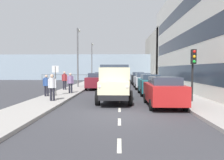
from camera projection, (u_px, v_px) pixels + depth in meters
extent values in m
plane|color=#38383D|center=(120.00, 92.00, 18.80)|extent=(80.00, 80.00, 0.00)
cube|color=#9E9993|center=(171.00, 92.00, 18.62)|extent=(2.42, 35.89, 0.15)
cube|color=#9E9993|center=(70.00, 91.00, 18.98)|extent=(2.42, 35.89, 0.15)
cube|color=silver|center=(119.00, 145.00, 5.75)|extent=(0.12, 1.10, 0.01)
cube|color=silver|center=(119.00, 122.00, 8.30)|extent=(0.12, 1.10, 0.01)
cube|color=silver|center=(120.00, 110.00, 10.74)|extent=(0.12, 1.10, 0.01)
cube|color=silver|center=(120.00, 102.00, 13.40)|extent=(0.12, 1.10, 0.01)
cube|color=silver|center=(120.00, 96.00, 16.35)|extent=(0.12, 1.10, 0.01)
cube|color=silver|center=(120.00, 93.00, 18.55)|extent=(0.12, 1.10, 0.01)
cube|color=silver|center=(120.00, 90.00, 21.14)|extent=(0.12, 1.10, 0.01)
cube|color=silver|center=(120.00, 87.00, 23.99)|extent=(0.12, 1.10, 0.01)
cube|color=silver|center=(120.00, 85.00, 26.49)|extent=(0.12, 1.10, 0.01)
cube|color=silver|center=(120.00, 84.00, 29.01)|extent=(0.12, 1.10, 0.01)
cube|color=silver|center=(120.00, 83.00, 32.00)|extent=(0.12, 1.10, 0.01)
cube|color=silver|center=(222.00, 34.00, 18.84)|extent=(7.29, 27.65, 10.81)
cube|color=#2D3847|center=(182.00, 73.00, 19.17)|extent=(0.08, 23.50, 1.40)
cube|color=#2D3847|center=(183.00, 41.00, 19.01)|extent=(0.08, 23.50, 1.40)
cube|color=#2D3847|center=(184.00, 8.00, 18.84)|extent=(0.08, 23.50, 1.40)
cube|color=beige|center=(169.00, 57.00, 38.97)|extent=(7.29, 15.55, 8.74)
cube|color=#8C9EAD|center=(120.00, 67.00, 39.57)|extent=(80.00, 0.80, 5.00)
cylinder|color=#4C5156|center=(200.00, 78.00, 35.55)|extent=(0.08, 0.08, 1.20)
cylinder|color=#4C5156|center=(188.00, 78.00, 35.62)|extent=(0.08, 0.08, 1.20)
cylinder|color=#4C5156|center=(177.00, 78.00, 35.70)|extent=(0.08, 0.08, 1.20)
cylinder|color=#4C5156|center=(165.00, 78.00, 35.77)|extent=(0.08, 0.08, 1.20)
cylinder|color=#4C5156|center=(154.00, 78.00, 35.85)|extent=(0.08, 0.08, 1.20)
cylinder|color=#4C5156|center=(142.00, 78.00, 35.93)|extent=(0.08, 0.08, 1.20)
cylinder|color=#4C5156|center=(131.00, 78.00, 36.00)|extent=(0.08, 0.08, 1.20)
cylinder|color=#4C5156|center=(120.00, 78.00, 36.08)|extent=(0.08, 0.08, 1.20)
cylinder|color=#4C5156|center=(108.00, 78.00, 36.16)|extent=(0.08, 0.08, 1.20)
cylinder|color=#4C5156|center=(97.00, 78.00, 36.23)|extent=(0.08, 0.08, 1.20)
cylinder|color=#4C5156|center=(86.00, 78.00, 36.31)|extent=(0.08, 0.08, 1.20)
cylinder|color=#4C5156|center=(75.00, 78.00, 36.39)|extent=(0.08, 0.08, 1.20)
cylinder|color=#4C5156|center=(64.00, 78.00, 36.46)|extent=(0.08, 0.08, 1.20)
cylinder|color=#4C5156|center=(53.00, 78.00, 36.54)|extent=(0.08, 0.08, 1.20)
cylinder|color=#4C5156|center=(42.00, 78.00, 36.62)|extent=(0.08, 0.08, 1.20)
cube|color=#4C5156|center=(120.00, 75.00, 36.05)|extent=(28.00, 0.08, 0.08)
cube|color=black|center=(115.00, 92.00, 13.66)|extent=(1.64, 5.60, 0.30)
cube|color=beige|center=(114.00, 87.00, 11.79)|extent=(1.72, 1.90, 0.70)
cube|color=silver|center=(113.00, 89.00, 10.90)|extent=(1.16, 0.08, 0.56)
sphere|color=white|center=(127.00, 87.00, 10.87)|extent=(0.20, 0.20, 0.20)
sphere|color=white|center=(100.00, 87.00, 10.92)|extent=(0.20, 0.20, 0.20)
cube|color=beige|center=(115.00, 76.00, 13.27)|extent=(1.93, 1.34, 1.15)
cube|color=#2D3847|center=(115.00, 69.00, 13.24)|extent=(1.78, 1.23, 0.56)
cube|color=#2D2319|center=(115.00, 87.00, 14.99)|extent=(2.10, 2.80, 0.16)
cube|color=black|center=(129.00, 83.00, 14.94)|extent=(0.08, 2.80, 0.56)
cube|color=black|center=(101.00, 83.00, 15.01)|extent=(0.08, 2.80, 0.56)
cylinder|color=black|center=(130.00, 98.00, 11.96)|extent=(0.24, 0.90, 0.90)
cylinder|color=black|center=(98.00, 98.00, 12.03)|extent=(0.24, 0.90, 0.90)
cylinder|color=black|center=(128.00, 92.00, 15.17)|extent=(0.24, 0.90, 0.90)
cylinder|color=black|center=(102.00, 92.00, 15.25)|extent=(0.24, 0.90, 0.90)
cube|color=#B21E1E|center=(163.00, 93.00, 11.64)|extent=(1.83, 3.89, 1.00)
cube|color=#2D3847|center=(164.00, 81.00, 11.40)|extent=(1.50, 2.14, 0.42)
cylinder|color=black|center=(145.00, 98.00, 12.90)|extent=(0.18, 0.60, 0.60)
cylinder|color=black|center=(173.00, 98.00, 12.84)|extent=(0.18, 0.60, 0.60)
cylinder|color=black|center=(151.00, 105.00, 10.50)|extent=(0.18, 0.60, 0.60)
cylinder|color=black|center=(185.00, 105.00, 10.43)|extent=(0.18, 0.60, 0.60)
cube|color=#1E6670|center=(150.00, 85.00, 16.99)|extent=(1.67, 3.81, 1.00)
cube|color=#2D3847|center=(150.00, 77.00, 16.75)|extent=(1.37, 2.10, 0.42)
cylinder|color=black|center=(139.00, 90.00, 18.23)|extent=(0.18, 0.60, 0.60)
cylinder|color=black|center=(157.00, 90.00, 18.17)|extent=(0.18, 0.60, 0.60)
cylinder|color=black|center=(142.00, 93.00, 15.87)|extent=(0.18, 0.60, 0.60)
cylinder|color=black|center=(162.00, 93.00, 15.81)|extent=(0.18, 0.60, 0.60)
cube|color=#B7BABF|center=(142.00, 81.00, 22.34)|extent=(1.71, 4.28, 1.00)
cube|color=#2D3847|center=(143.00, 75.00, 22.11)|extent=(1.41, 2.36, 0.42)
cylinder|color=black|center=(134.00, 85.00, 23.73)|extent=(0.18, 0.60, 0.60)
cylinder|color=black|center=(148.00, 85.00, 23.66)|extent=(0.18, 0.60, 0.60)
cylinder|color=black|center=(136.00, 87.00, 21.08)|extent=(0.18, 0.60, 0.60)
cylinder|color=black|center=(152.00, 87.00, 21.01)|extent=(0.18, 0.60, 0.60)
cube|color=black|center=(138.00, 79.00, 28.23)|extent=(1.74, 4.04, 1.00)
cube|color=#2D3847|center=(138.00, 74.00, 27.99)|extent=(1.42, 2.22, 0.42)
cylinder|color=black|center=(131.00, 82.00, 29.54)|extent=(0.18, 0.60, 0.60)
cylinder|color=black|center=(143.00, 82.00, 29.47)|extent=(0.18, 0.60, 0.60)
cylinder|color=black|center=(132.00, 83.00, 27.03)|extent=(0.18, 0.60, 0.60)
cylinder|color=black|center=(145.00, 83.00, 26.97)|extent=(0.18, 0.60, 0.60)
cube|color=maroon|center=(96.00, 82.00, 21.70)|extent=(1.81, 4.26, 1.00)
cube|color=#2D3847|center=(96.00, 75.00, 21.86)|extent=(1.48, 2.34, 0.42)
cylinder|color=black|center=(103.00, 87.00, 20.38)|extent=(0.18, 0.60, 0.60)
cylinder|color=black|center=(86.00, 87.00, 20.44)|extent=(0.18, 0.60, 0.60)
cylinder|color=black|center=(105.00, 85.00, 23.01)|extent=(0.18, 0.60, 0.60)
cylinder|color=black|center=(90.00, 85.00, 23.08)|extent=(0.18, 0.60, 0.60)
cube|color=slate|center=(101.00, 79.00, 27.22)|extent=(1.78, 4.36, 1.00)
cube|color=#2D3847|center=(101.00, 74.00, 27.38)|extent=(1.46, 2.40, 0.42)
cylinder|color=black|center=(107.00, 84.00, 25.86)|extent=(0.18, 0.60, 0.60)
cylinder|color=black|center=(93.00, 84.00, 25.93)|extent=(0.18, 0.60, 0.60)
cylinder|color=black|center=(108.00, 82.00, 28.56)|extent=(0.18, 0.60, 0.60)
cylinder|color=black|center=(96.00, 82.00, 28.63)|extent=(0.18, 0.60, 0.60)
cube|color=white|center=(105.00, 77.00, 33.70)|extent=(1.86, 3.95, 1.00)
cube|color=#2D3847|center=(105.00, 73.00, 33.86)|extent=(1.53, 2.17, 0.42)
cylinder|color=black|center=(110.00, 81.00, 32.47)|extent=(0.18, 0.60, 0.60)
cylinder|color=black|center=(99.00, 81.00, 32.54)|extent=(0.18, 0.60, 0.60)
cylinder|color=black|center=(110.00, 80.00, 34.92)|extent=(0.18, 0.60, 0.60)
cylinder|color=black|center=(100.00, 80.00, 34.99)|extent=(0.18, 0.60, 0.60)
cylinder|color=black|center=(54.00, 94.00, 12.83)|extent=(0.14, 0.14, 0.81)
cylinder|color=black|center=(51.00, 94.00, 12.84)|extent=(0.14, 0.14, 0.81)
cylinder|color=silver|center=(52.00, 83.00, 12.80)|extent=(0.34, 0.34, 0.64)
cylinder|color=silver|center=(56.00, 83.00, 12.79)|extent=(0.09, 0.09, 0.59)
cylinder|color=silver|center=(49.00, 83.00, 12.81)|extent=(0.09, 0.09, 0.59)
sphere|color=tan|center=(52.00, 76.00, 12.77)|extent=(0.22, 0.22, 0.22)
cylinder|color=black|center=(48.00, 91.00, 15.00)|extent=(0.14, 0.14, 0.76)
cylinder|color=black|center=(45.00, 91.00, 15.00)|extent=(0.14, 0.14, 0.76)
cylinder|color=#2D4C8C|center=(46.00, 82.00, 14.96)|extent=(0.34, 0.34, 0.60)
cylinder|color=#2D4C8C|center=(49.00, 82.00, 14.96)|extent=(0.09, 0.09, 0.55)
cylinder|color=#2D4C8C|center=(43.00, 82.00, 14.97)|extent=(0.09, 0.09, 0.55)
sphere|color=tan|center=(46.00, 76.00, 14.94)|extent=(0.21, 0.21, 0.21)
cylinder|color=black|center=(72.00, 88.00, 16.88)|extent=(0.14, 0.14, 0.81)
cylinder|color=black|center=(69.00, 88.00, 16.89)|extent=(0.14, 0.14, 0.81)
cylinder|color=gray|center=(70.00, 80.00, 16.84)|extent=(0.34, 0.34, 0.64)
cylinder|color=gray|center=(73.00, 80.00, 16.84)|extent=(0.09, 0.09, 0.59)
cylinder|color=gray|center=(68.00, 80.00, 16.85)|extent=(0.09, 0.09, 0.59)
sphere|color=tan|center=(70.00, 74.00, 16.82)|extent=(0.22, 0.22, 0.22)
cylinder|color=black|center=(65.00, 85.00, 19.77)|extent=(0.14, 0.14, 0.86)
cylinder|color=black|center=(64.00, 85.00, 19.78)|extent=(0.14, 0.14, 0.86)
cylinder|color=maroon|center=(64.00, 77.00, 19.73)|extent=(0.34, 0.34, 0.68)
cylinder|color=maroon|center=(67.00, 78.00, 19.73)|extent=(0.09, 0.09, 0.62)
cylinder|color=maroon|center=(62.00, 78.00, 19.74)|extent=(0.09, 0.09, 0.62)
sphere|color=tan|center=(64.00, 73.00, 19.71)|extent=(0.23, 0.23, 0.23)
cylinder|color=black|center=(192.00, 76.00, 12.55)|extent=(0.12, 0.12, 3.20)
cube|color=black|center=(194.00, 57.00, 12.35)|extent=(0.28, 0.24, 0.90)
sphere|color=red|center=(194.00, 52.00, 12.21)|extent=(0.18, 0.18, 0.18)
sphere|color=orange|center=(194.00, 57.00, 12.23)|extent=(0.18, 0.18, 0.18)
sphere|color=green|center=(194.00, 62.00, 12.25)|extent=(0.18, 0.18, 0.18)
cylinder|color=#59595B|center=(78.00, 58.00, 22.66)|extent=(0.16, 0.16, 6.55)
cylinder|color=#59595B|center=(78.00, 30.00, 22.94)|extent=(0.10, 0.90, 0.10)
sphere|color=silver|center=(79.00, 31.00, 23.39)|extent=(0.32, 0.32, 0.32)
cylinder|color=#59595B|center=(92.00, 62.00, 33.17)|extent=(0.16, 0.16, 6.25)
cylinder|color=#59595B|center=(92.00, 44.00, 33.46)|extent=(0.10, 0.90, 0.10)
sphere|color=silver|center=(92.00, 44.00, 33.91)|extent=(0.32, 0.32, 0.32)
cylinder|color=#4C4C4C|center=(56.00, 81.00, 15.12)|extent=(0.07, 0.07, 2.20)
cube|color=silver|center=(55.00, 69.00, 15.07)|extent=(0.50, 0.04, 0.50)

